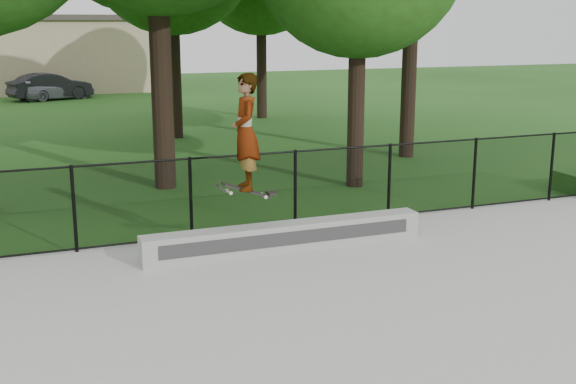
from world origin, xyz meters
The scene contains 8 objects.
ground centered at (0.00, 0.00, 0.00)m, with size 100.00×100.00×0.00m, color #1E4B15.
concrete_slab centered at (0.00, 0.00, 0.03)m, with size 14.00×12.00×0.06m, color #A4A49F.
grind_ledge centered at (-0.65, 4.70, 0.30)m, with size 4.96×0.40×0.47m, color #9A9A96.
car_b centered at (-2.69, 32.88, 0.68)m, with size 1.44×3.75×1.36m, color black.
car_c centered at (-2.44, 32.95, 0.55)m, with size 1.55×3.50×1.10m, color #8F8EA1.
skater_airborne centered at (-1.35, 4.69, 2.11)m, with size 0.80×0.75×2.11m.
chainlink_fence centered at (0.00, 5.90, 0.81)m, with size 16.06×0.06×1.50m.
distant_building centered at (-2.00, 38.00, 2.16)m, with size 12.40×6.40×4.30m.
Camera 1 is at (-4.93, -6.30, 3.84)m, focal length 45.00 mm.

